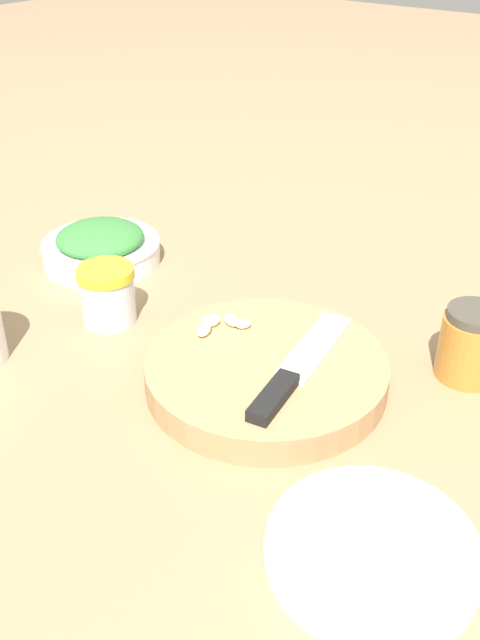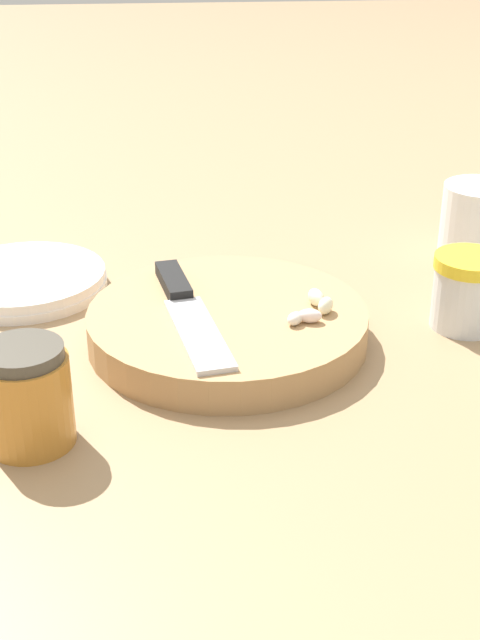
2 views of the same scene
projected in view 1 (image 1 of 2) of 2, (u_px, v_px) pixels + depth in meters
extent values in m
plane|color=#997A56|center=(274.00, 356.00, 0.81)|extent=(5.00, 5.00, 0.00)
cylinder|color=tan|center=(266.00, 372.00, 0.76)|extent=(0.26, 0.26, 0.03)
cube|color=black|center=(273.00, 397.00, 0.69)|extent=(0.03, 0.08, 0.01)
cube|color=silver|center=(316.00, 346.00, 0.77)|extent=(0.06, 0.14, 0.01)
ellipsoid|color=#ECEDC9|center=(204.00, 329.00, 0.79)|extent=(0.02, 0.03, 0.02)
ellipsoid|color=#F4DBD4|center=(232.00, 321.00, 0.81)|extent=(0.02, 0.02, 0.01)
ellipsoid|color=silver|center=(243.00, 324.00, 0.80)|extent=(0.02, 0.02, 0.01)
ellipsoid|color=#ECE9C5|center=(211.00, 321.00, 0.80)|extent=(0.02, 0.02, 0.02)
cylinder|color=white|center=(102.00, 253.00, 1.01)|extent=(0.16, 0.16, 0.03)
torus|color=white|center=(101.00, 243.00, 1.00)|extent=(0.17, 0.17, 0.01)
ellipsoid|color=#387A38|center=(100.00, 238.00, 0.99)|extent=(0.12, 0.12, 0.04)
cylinder|color=silver|center=(108.00, 299.00, 0.86)|extent=(0.07, 0.07, 0.06)
cylinder|color=yellow|center=(105.00, 273.00, 0.85)|extent=(0.07, 0.07, 0.01)
cylinder|color=white|center=(372.00, 554.00, 0.57)|extent=(0.17, 0.17, 0.01)
cylinder|color=white|center=(373.00, 546.00, 0.56)|extent=(0.17, 0.17, 0.01)
cylinder|color=#BC7A2D|center=(470.00, 347.00, 0.76)|extent=(0.07, 0.07, 0.07)
cylinder|color=#474238|center=(477.00, 315.00, 0.74)|extent=(0.06, 0.06, 0.01)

